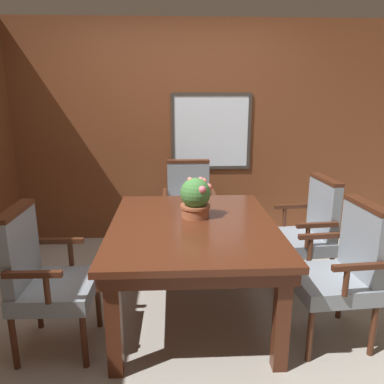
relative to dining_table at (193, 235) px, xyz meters
The scene contains 8 objects.
ground_plane 0.66m from the dining_table, 112.48° to the right, with size 14.00×14.00×0.00m, color #A39E93.
wall_back 1.73m from the dining_table, 91.63° to the left, with size 7.20×0.08×2.45m.
dining_table is the anchor object (origin of this frame).
chair_left_near 1.07m from the dining_table, 159.82° to the right, with size 0.50×0.54×0.99m.
chair_right_far 1.09m from the dining_table, 19.81° to the left, with size 0.53×0.57×0.99m.
chair_head_far 1.17m from the dining_table, 89.26° to the left, with size 0.54×0.50×0.99m.
chair_right_near 1.07m from the dining_table, 20.09° to the right, with size 0.53×0.57×0.99m.
potted_plant 0.29m from the dining_table, 78.77° to the left, with size 0.25×0.24×0.32m.
Camera 1 is at (-0.09, -2.51, 1.69)m, focal length 35.00 mm.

